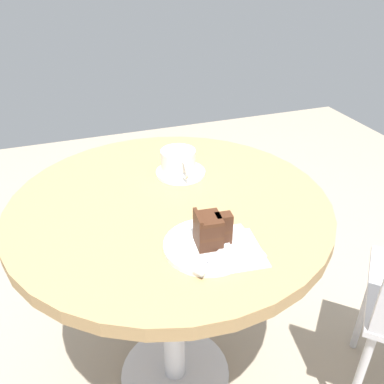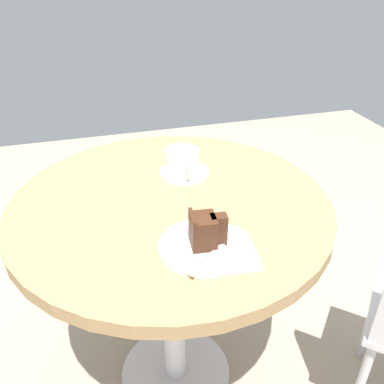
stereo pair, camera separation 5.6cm
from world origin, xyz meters
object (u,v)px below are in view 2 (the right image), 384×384
(coffee_cup, at_px, (182,161))
(cake_slice, at_px, (205,231))
(saucer, at_px, (184,172))
(napkin, at_px, (224,250))
(cake_plate, at_px, (202,246))
(fork, at_px, (206,259))
(teaspoon, at_px, (178,164))

(coffee_cup, relative_size, cake_slice, 1.62)
(saucer, bearing_deg, napkin, -1.29)
(cake_plate, bearing_deg, fork, -8.20)
(saucer, xyz_separation_m, teaspoon, (-0.04, -0.01, 0.01))
(fork, bearing_deg, napkin, 177.06)
(saucer, relative_size, fork, 1.08)
(cake_slice, relative_size, fork, 0.63)
(saucer, height_order, fork, fork)
(teaspoon, bearing_deg, cake_plate, -137.52)
(teaspoon, xyz_separation_m, cake_plate, (0.38, -0.04, -0.01))
(coffee_cup, xyz_separation_m, cake_plate, (0.34, -0.04, -0.04))
(saucer, relative_size, coffee_cup, 1.06)
(cake_slice, bearing_deg, coffee_cup, 173.47)
(saucer, distance_m, napkin, 0.36)
(coffee_cup, xyz_separation_m, napkin, (0.36, -0.00, -0.04))
(cake_plate, distance_m, cake_slice, 0.04)
(coffee_cup, distance_m, cake_slice, 0.34)
(teaspoon, relative_size, fork, 0.57)
(saucer, height_order, cake_slice, cake_slice)
(fork, bearing_deg, saucer, -134.13)
(teaspoon, bearing_deg, fork, -137.78)
(fork, relative_size, napkin, 0.83)
(cake_slice, distance_m, fork, 0.06)
(teaspoon, relative_size, napkin, 0.47)
(saucer, distance_m, cake_slice, 0.35)
(teaspoon, distance_m, napkin, 0.40)
(saucer, xyz_separation_m, napkin, (0.36, -0.01, -0.00))
(saucer, relative_size, napkin, 0.90)
(fork, bearing_deg, cake_slice, -139.73)
(cake_plate, bearing_deg, cake_slice, 63.94)
(saucer, relative_size, teaspoon, 1.89)
(cake_slice, bearing_deg, cake_plate, -116.06)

